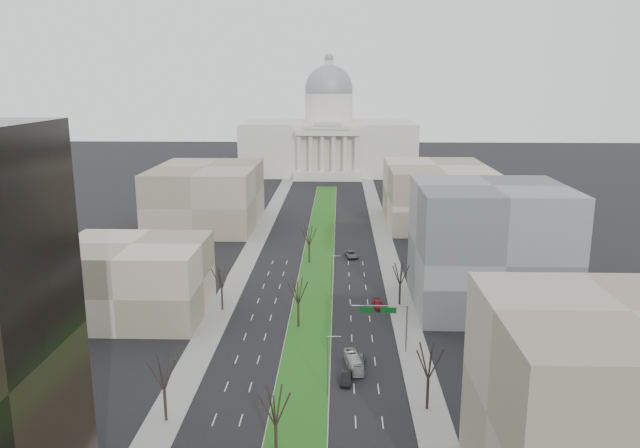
% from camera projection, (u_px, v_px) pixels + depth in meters
% --- Properties ---
extents(ground, '(600.00, 600.00, 0.00)m').
position_uv_depth(ground, '(317.00, 263.00, 150.82)').
color(ground, black).
rests_on(ground, ground).
extents(median, '(8.00, 222.03, 0.20)m').
position_uv_depth(median, '(317.00, 264.00, 149.81)').
color(median, '#999993').
rests_on(median, ground).
extents(sidewalk_left, '(5.00, 330.00, 0.15)m').
position_uv_depth(sidewalk_left, '(227.00, 297.00, 127.00)').
color(sidewalk_left, gray).
rests_on(sidewalk_left, ground).
extents(sidewalk_right, '(5.00, 330.00, 0.15)m').
position_uv_depth(sidewalk_right, '(399.00, 299.00, 125.93)').
color(sidewalk_right, gray).
rests_on(sidewalk_right, ground).
extents(capitol, '(80.00, 46.00, 55.00)m').
position_uv_depth(capitol, '(329.00, 139.00, 292.75)').
color(capitol, beige).
rests_on(capitol, ground).
extents(building_beige_left, '(26.00, 22.00, 14.00)m').
position_uv_depth(building_beige_left, '(134.00, 280.00, 116.17)').
color(building_beige_left, gray).
rests_on(building_beige_left, ground).
extents(building_tan_right, '(26.00, 24.00, 22.00)m').
position_uv_depth(building_tan_right, '(619.00, 416.00, 61.65)').
color(building_tan_right, gray).
rests_on(building_tan_right, ground).
extents(building_grey_right, '(28.00, 26.00, 24.00)m').
position_uv_depth(building_grey_right, '(489.00, 247.00, 119.80)').
color(building_grey_right, slate).
rests_on(building_grey_right, ground).
extents(building_far_left, '(30.00, 40.00, 18.00)m').
position_uv_depth(building_far_left, '(207.00, 196.00, 188.79)').
color(building_far_left, gray).
rests_on(building_far_left, ground).
extents(building_far_right, '(30.00, 40.00, 18.00)m').
position_uv_depth(building_far_right, '(436.00, 194.00, 191.52)').
color(building_far_right, gray).
rests_on(building_far_right, ground).
extents(tree_left_mid, '(5.40, 5.40, 9.72)m').
position_uv_depth(tree_left_mid, '(163.00, 372.00, 79.66)').
color(tree_left_mid, black).
rests_on(tree_left_mid, ground).
extents(tree_left_far, '(5.28, 5.28, 9.50)m').
position_uv_depth(tree_left_far, '(221.00, 276.00, 118.64)').
color(tree_left_far, black).
rests_on(tree_left_far, ground).
extents(tree_right_mid, '(5.52, 5.52, 9.94)m').
position_uv_depth(tree_right_mid, '(429.00, 360.00, 82.47)').
color(tree_right_mid, black).
rests_on(tree_right_mid, ground).
extents(tree_right_far, '(5.04, 5.04, 9.07)m').
position_uv_depth(tree_right_far, '(400.00, 273.00, 121.55)').
color(tree_right_far, black).
rests_on(tree_right_far, ground).
extents(tree_median_a, '(5.40, 5.40, 9.72)m').
position_uv_depth(tree_median_a, '(275.00, 405.00, 71.41)').
color(tree_median_a, black).
rests_on(tree_median_a, ground).
extents(tree_median_b, '(5.40, 5.40, 9.72)m').
position_uv_depth(tree_median_b, '(298.00, 290.00, 110.35)').
color(tree_median_b, black).
rests_on(tree_median_b, ground).
extents(tree_median_c, '(5.40, 5.40, 9.72)m').
position_uv_depth(tree_median_c, '(309.00, 235.00, 149.29)').
color(tree_median_c, black).
rests_on(tree_median_c, ground).
extents(streetlamp_median_b, '(1.90, 0.20, 9.16)m').
position_uv_depth(streetlamp_median_b, '(328.00, 365.00, 86.33)').
color(streetlamp_median_b, gray).
rests_on(streetlamp_median_b, ground).
extents(streetlamp_median_c, '(1.90, 0.20, 9.16)m').
position_uv_depth(streetlamp_median_c, '(332.00, 276.00, 125.27)').
color(streetlamp_median_c, gray).
rests_on(streetlamp_median_c, ground).
extents(mast_arm_signs, '(9.12, 0.24, 8.09)m').
position_uv_depth(mast_arm_signs, '(390.00, 317.00, 100.37)').
color(mast_arm_signs, gray).
rests_on(mast_arm_signs, ground).
extents(car_grey_near, '(1.94, 4.19, 1.39)m').
position_uv_depth(car_grey_near, '(360.00, 359.00, 97.51)').
color(car_grey_near, '#54585D').
rests_on(car_grey_near, ground).
extents(car_black, '(1.79, 4.49, 1.45)m').
position_uv_depth(car_black, '(346.00, 378.00, 91.42)').
color(car_black, black).
rests_on(car_black, ground).
extents(car_red, '(2.28, 4.57, 1.28)m').
position_uv_depth(car_red, '(378.00, 305.00, 121.43)').
color(car_red, maroon).
rests_on(car_red, ground).
extents(car_grey_far, '(3.45, 5.90, 1.54)m').
position_uv_depth(car_grey_far, '(351.00, 254.00, 155.73)').
color(car_grey_far, '#57575F').
rests_on(car_grey_far, ground).
extents(box_van, '(2.98, 7.61, 2.07)m').
position_uv_depth(box_van, '(354.00, 362.00, 95.79)').
color(box_van, silver).
rests_on(box_van, ground).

